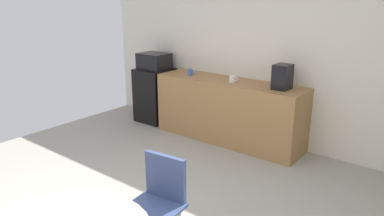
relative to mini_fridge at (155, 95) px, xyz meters
name	(u,v)px	position (x,y,z in m)	size (l,w,h in m)	color
wall_back	(272,53)	(1.93, 0.35, 0.85)	(6.00, 0.10, 2.60)	silver
counter_block	(228,111)	(1.46, 0.00, 0.00)	(2.22, 0.60, 0.90)	#9E7042
mini_fridge	(155,95)	(0.00, 0.00, 0.00)	(0.54, 0.54, 0.89)	black
microwave	(154,61)	(0.00, 0.00, 0.58)	(0.48, 0.38, 0.26)	black
chair_navy	(159,195)	(2.35, -2.42, 0.07)	(0.46, 0.46, 0.83)	silver
mug_white	(276,85)	(2.20, -0.05, 0.50)	(0.13, 0.08, 0.09)	black
mug_green	(190,72)	(0.80, -0.05, 0.50)	(0.13, 0.08, 0.09)	#3F66BF
mug_red	(233,79)	(1.55, -0.06, 0.50)	(0.13, 0.08, 0.09)	white
coffee_maker	(282,77)	(2.26, 0.00, 0.61)	(0.20, 0.24, 0.32)	black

